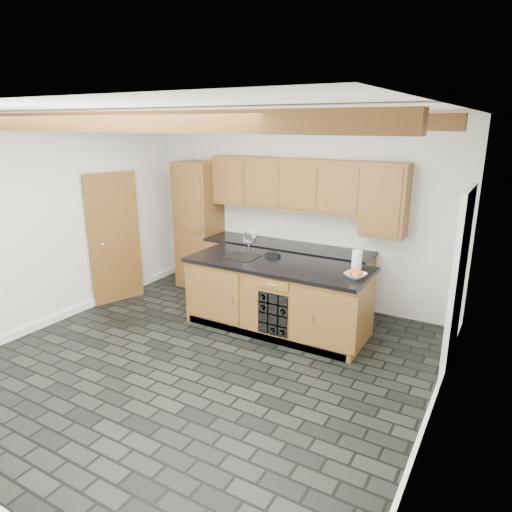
{
  "coord_description": "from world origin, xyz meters",
  "views": [
    {
      "loc": [
        2.93,
        -3.79,
        2.69
      ],
      "look_at": [
        0.26,
        0.8,
        1.14
      ],
      "focal_mm": 32.0,
      "sensor_mm": 36.0,
      "label": 1
    }
  ],
  "objects_px": {
    "island": "(277,296)",
    "fruit_bowl": "(355,275)",
    "kitchen_scale": "(273,254)",
    "paper_towel": "(357,260)"
  },
  "relations": [
    {
      "from": "kitchen_scale",
      "to": "island",
      "type": "bearing_deg",
      "value": -55.14
    },
    {
      "from": "island",
      "to": "kitchen_scale",
      "type": "height_order",
      "value": "kitchen_scale"
    },
    {
      "from": "island",
      "to": "paper_towel",
      "type": "relative_size",
      "value": 10.16
    },
    {
      "from": "island",
      "to": "kitchen_scale",
      "type": "distance_m",
      "value": 0.59
    },
    {
      "from": "paper_towel",
      "to": "island",
      "type": "bearing_deg",
      "value": -165.94
    },
    {
      "from": "fruit_bowl",
      "to": "paper_towel",
      "type": "relative_size",
      "value": 1.01
    },
    {
      "from": "island",
      "to": "fruit_bowl",
      "type": "relative_size",
      "value": 10.09
    },
    {
      "from": "kitchen_scale",
      "to": "paper_towel",
      "type": "distance_m",
      "value": 1.19
    },
    {
      "from": "kitchen_scale",
      "to": "fruit_bowl",
      "type": "bearing_deg",
      "value": -18.39
    },
    {
      "from": "fruit_bowl",
      "to": "paper_towel",
      "type": "xyz_separation_m",
      "value": [
        -0.09,
        0.31,
        0.09
      ]
    }
  ]
}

